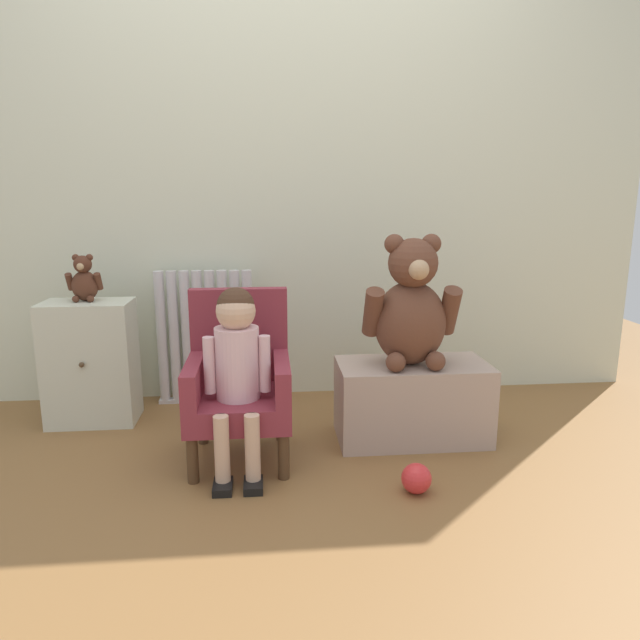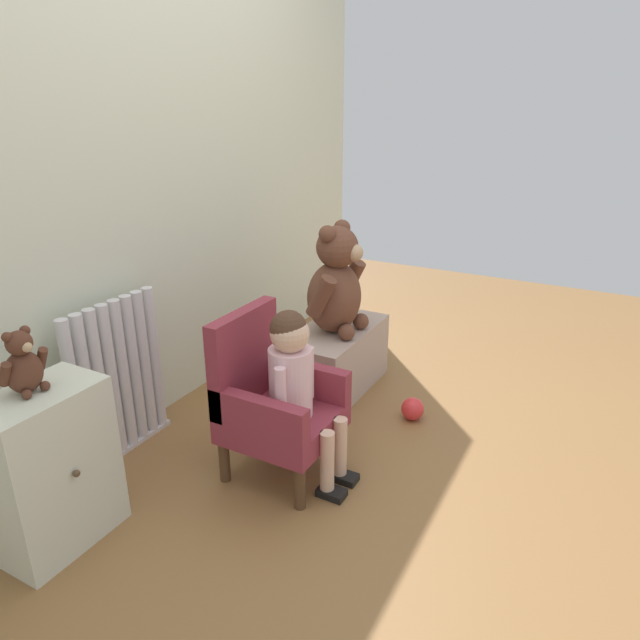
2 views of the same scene
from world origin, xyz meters
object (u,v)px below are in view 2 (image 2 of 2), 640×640
at_px(child_armchair, 272,400).
at_px(child_figure, 296,374).
at_px(radiator, 118,380).
at_px(low_bench, 335,359).
at_px(toy_ball, 413,409).
at_px(small_teddy_bear, 23,365).
at_px(small_dresser, 50,469).
at_px(large_teddy_bear, 336,285).

relative_size(child_armchair, child_figure, 0.95).
bearing_deg(radiator, child_armchair, -72.86).
height_order(low_bench, toy_ball, low_bench).
relative_size(radiator, small_teddy_bear, 3.20).
bearing_deg(toy_ball, radiator, 129.44).
xyz_separation_m(child_figure, small_teddy_bear, (-0.71, 0.56, 0.21)).
distance_m(small_dresser, toy_ball, 1.58).
height_order(low_bench, small_teddy_bear, small_teddy_bear).
height_order(child_armchair, low_bench, child_armchair).
bearing_deg(radiator, toy_ball, -50.56).
bearing_deg(child_armchair, radiator, 107.14).
bearing_deg(child_armchair, large_teddy_bear, 6.60).
bearing_deg(child_figure, low_bench, 15.43).
height_order(small_teddy_bear, toy_ball, small_teddy_bear).
height_order(radiator, large_teddy_bear, large_teddy_bear).
height_order(child_armchair, toy_ball, child_armchair).
bearing_deg(toy_ball, large_teddy_bear, 80.20).
bearing_deg(large_teddy_bear, child_figure, -164.83).
distance_m(large_teddy_bear, toy_ball, 0.71).
xyz_separation_m(child_figure, large_teddy_bear, (0.72, 0.20, 0.12)).
relative_size(child_armchair, small_teddy_bear, 3.15).
relative_size(large_teddy_bear, small_teddy_bear, 2.58).
bearing_deg(large_teddy_bear, toy_ball, -99.80).
xyz_separation_m(small_dresser, large_teddy_bear, (1.43, -0.34, 0.30)).
bearing_deg(child_armchair, low_bench, 7.11).
height_order(child_figure, low_bench, child_figure).
height_order(child_figure, small_teddy_bear, small_teddy_bear).
bearing_deg(low_bench, child_figure, -164.57).
xyz_separation_m(low_bench, small_teddy_bear, (-1.45, 0.36, 0.50)).
relative_size(child_armchair, low_bench, 1.04).
relative_size(radiator, child_figure, 0.96).
xyz_separation_m(radiator, child_armchair, (0.20, -0.64, -0.02)).
height_order(large_teddy_bear, small_teddy_bear, large_teddy_bear).
bearing_deg(small_dresser, radiator, 23.17).
relative_size(small_dresser, child_figure, 0.81).
bearing_deg(low_bench, radiator, 149.62).
relative_size(low_bench, toy_ball, 5.91).
height_order(small_dresser, small_teddy_bear, small_teddy_bear).
distance_m(small_dresser, large_teddy_bear, 1.50).
bearing_deg(small_teddy_bear, small_dresser, -78.93).
distance_m(child_armchair, small_teddy_bear, 0.91).
distance_m(child_figure, low_bench, 0.82).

